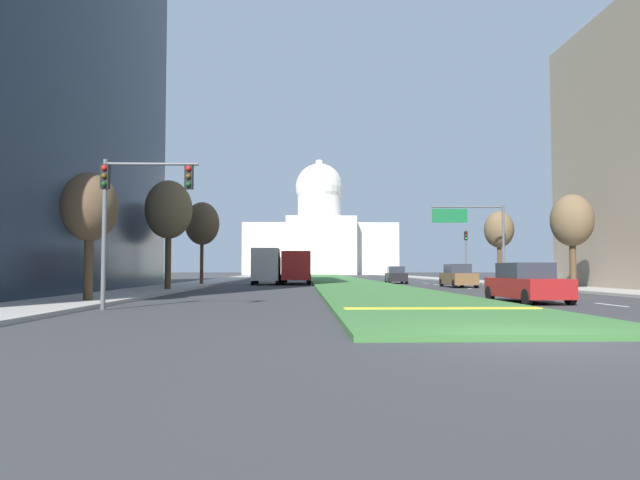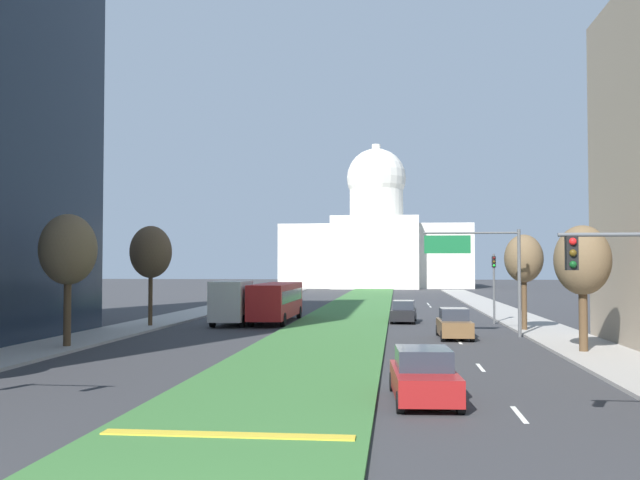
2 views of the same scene
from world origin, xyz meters
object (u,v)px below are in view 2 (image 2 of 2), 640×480
object	(u,v)px
capitol_building	(376,243)
sedan_distant	(404,312)
street_tree_right_mid	(582,261)
street_tree_right_far	(524,259)
sedan_lead_stopped	(424,376)
sedan_midblock	(454,324)
street_tree_left_far	(151,252)
street_tree_left_mid	(68,250)
traffic_light_far_right	(494,279)
box_truck_delivery	(234,302)
city_bus	(276,299)
overhead_guide_sign	(482,260)

from	to	relation	value
capitol_building	sedan_distant	xyz separation A→B (m)	(4.64, -91.24, -8.11)
street_tree_right_mid	street_tree_right_far	size ratio (longest dim) A/B	0.99
sedan_lead_stopped	sedan_midblock	world-z (taller)	sedan_midblock
street_tree_left_far	sedan_distant	distance (m)	19.27
capitol_building	street_tree_left_mid	distance (m)	111.33
capitol_building	street_tree_left_far	xyz separation A→B (m)	(-12.97, -97.67, -3.65)
traffic_light_far_right	box_truck_delivery	bearing A→B (deg)	-170.91
capitol_building	box_truck_delivery	world-z (taller)	capitol_building
sedan_lead_stopped	sedan_distant	size ratio (longest dim) A/B	1.02
street_tree_left_mid	street_tree_left_far	size ratio (longest dim) A/B	0.99
sedan_midblock	sedan_lead_stopped	bearing A→B (deg)	-97.20
sedan_lead_stopped	sedan_distant	world-z (taller)	sedan_lead_stopped
sedan_distant	city_bus	size ratio (longest dim) A/B	0.42
street_tree_left_mid	street_tree_right_far	xyz separation A→B (m)	(25.25, 12.26, -0.38)
sedan_midblock	street_tree_right_mid	bearing A→B (deg)	-50.98
street_tree_left_mid	sedan_lead_stopped	xyz separation A→B (m)	(17.85, -12.53, -4.31)
overhead_guide_sign	sedan_distant	world-z (taller)	overhead_guide_sign
traffic_light_far_right	street_tree_right_mid	distance (m)	18.07
sedan_lead_stopped	city_bus	distance (m)	32.31
street_tree_left_mid	sedan_distant	world-z (taller)	street_tree_left_mid
capitol_building	sedan_midblock	size ratio (longest dim) A/B	8.16
capitol_building	sedan_distant	world-z (taller)	capitol_building
overhead_guide_sign	city_bus	size ratio (longest dim) A/B	0.59
street_tree_right_mid	traffic_light_far_right	bearing A→B (deg)	95.93
sedan_midblock	traffic_light_far_right	bearing A→B (deg)	70.97
street_tree_right_mid	street_tree_right_far	world-z (taller)	street_tree_right_far
street_tree_left_mid	city_bus	bearing A→B (deg)	66.55
traffic_light_far_right	box_truck_delivery	size ratio (longest dim) A/B	0.81
traffic_light_far_right	street_tree_right_far	world-z (taller)	street_tree_right_far
street_tree_right_mid	sedan_lead_stopped	xyz separation A→B (m)	(-8.17, -13.01, -3.72)
street_tree_right_far	sedan_midblock	xyz separation A→B (m)	(-4.89, -4.80, -3.88)
city_bus	traffic_light_far_right	bearing A→B (deg)	0.81
box_truck_delivery	overhead_guide_sign	bearing A→B (deg)	-21.85
capitol_building	street_tree_right_mid	xyz separation A→B (m)	(13.14, -110.03, -4.38)
capitol_building	sedan_lead_stopped	distance (m)	123.41
sedan_midblock	sedan_distant	distance (m)	12.16
street_tree_right_far	city_bus	xyz separation A→B (m)	(-17.36, 5.93, -2.94)
traffic_light_far_right	street_tree_left_mid	distance (m)	30.43
street_tree_right_mid	sedan_distant	size ratio (longest dim) A/B	1.36
overhead_guide_sign	sedan_lead_stopped	distance (m)	21.92
sedan_lead_stopped	capitol_building	bearing A→B (deg)	92.32
overhead_guide_sign	sedan_midblock	world-z (taller)	overhead_guide_sign
street_tree_right_far	sedan_midblock	size ratio (longest dim) A/B	1.40
box_truck_delivery	street_tree_right_mid	bearing A→B (deg)	-35.67
street_tree_left_far	sedan_lead_stopped	bearing A→B (deg)	-54.72
capitol_building	street_tree_right_far	size ratio (longest dim) A/B	5.84
capitol_building	street_tree_right_far	bearing A→B (deg)	-82.82
sedan_lead_stopped	street_tree_left_mid	bearing A→B (deg)	144.94
capitol_building	sedan_distant	size ratio (longest dim) A/B	8.02
street_tree_right_far	sedan_distant	xyz separation A→B (m)	(-7.74, 7.02, -3.93)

